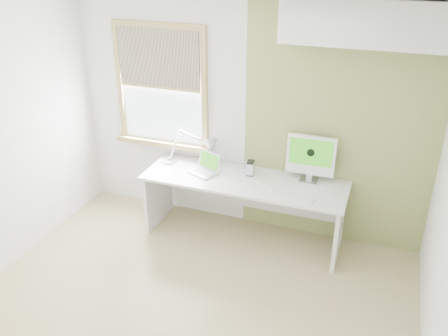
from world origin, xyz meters
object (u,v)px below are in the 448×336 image
at_px(laptop, 206,167).
at_px(desk, 245,193).
at_px(desk_lamp, 203,147).
at_px(external_drive, 251,168).
at_px(imac, 311,156).

bearing_deg(laptop, desk, 3.62).
height_order(desk_lamp, external_drive, desk_lamp).
relative_size(desk, imac, 4.30).
distance_m(external_drive, imac, 0.67).
bearing_deg(external_drive, desk, -108.00).
bearing_deg(external_drive, imac, 7.31).
xyz_separation_m(laptop, external_drive, (0.48, 0.11, 0.02)).
relative_size(laptop, imac, 0.73).
xyz_separation_m(desk, laptop, (-0.46, -0.03, 0.25)).
bearing_deg(external_drive, desk_lamp, 174.90).
bearing_deg(desk_lamp, external_drive, -5.10).
bearing_deg(desk, imac, 14.05).
relative_size(desk, laptop, 5.88).
bearing_deg(imac, desk_lamp, -178.63).
xyz_separation_m(laptop, imac, (1.11, 0.19, 0.23)).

